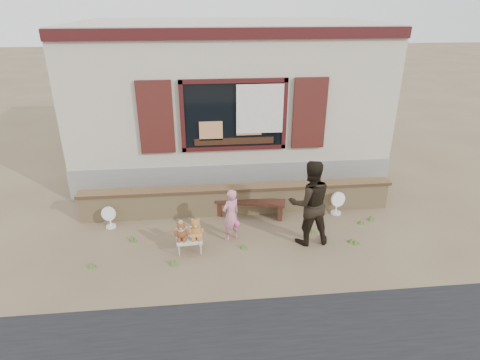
{
  "coord_description": "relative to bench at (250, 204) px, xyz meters",
  "views": [
    {
      "loc": [
        -0.81,
        -7.16,
        4.49
      ],
      "look_at": [
        0.0,
        0.6,
        1.0
      ],
      "focal_mm": 30.0,
      "sensor_mm": 36.0,
      "label": 1
    }
  ],
  "objects": [
    {
      "name": "fan_right",
      "position": [
        1.98,
        -0.1,
        -0.01
      ],
      "size": [
        0.36,
        0.23,
        0.56
      ],
      "rotation": [
        0.0,
        0.0,
        0.23
      ],
      "color": "white",
      "rests_on": "ground"
    },
    {
      "name": "fan_left",
      "position": [
        -3.07,
        -0.18,
        -0.04
      ],
      "size": [
        0.32,
        0.21,
        0.5
      ],
      "rotation": [
        0.0,
        0.0,
        -0.23
      ],
      "color": "white",
      "rests_on": "ground"
    },
    {
      "name": "bench",
      "position": [
        0.0,
        0.0,
        0.0
      ],
      "size": [
        1.6,
        0.72,
        0.4
      ],
      "rotation": [
        0.0,
        0.0,
        -0.26
      ],
      "color": "#361B13",
      "rests_on": "ground"
    },
    {
      "name": "adult",
      "position": [
        1.02,
        -1.16,
        0.59
      ],
      "size": [
        0.89,
        0.71,
        1.76
      ],
      "primitive_type": "imported",
      "rotation": [
        0.0,
        0.0,
        3.19
      ],
      "color": "black",
      "rests_on": "ground"
    },
    {
      "name": "ground",
      "position": [
        -0.25,
        -0.8,
        -0.29
      ],
      "size": [
        80.0,
        80.0,
        0.0
      ],
      "primitive_type": "plane",
      "color": "brown",
      "rests_on": "ground"
    },
    {
      "name": "grass_tufts",
      "position": [
        0.17,
        -1.11,
        -0.24
      ],
      "size": [
        5.98,
        1.38,
        0.15
      ],
      "color": "#476428",
      "rests_on": "ground"
    },
    {
      "name": "folding_chair",
      "position": [
        -1.36,
        -1.28,
        -0.02
      ],
      "size": [
        0.52,
        0.47,
        0.3
      ],
      "rotation": [
        0.0,
        0.0,
        0.07
      ],
      "color": "beige",
      "rests_on": "ground"
    },
    {
      "name": "child",
      "position": [
        -0.51,
        -0.93,
        0.27
      ],
      "size": [
        0.49,
        0.45,
        1.12
      ],
      "primitive_type": "imported",
      "rotation": [
        0.0,
        0.0,
        3.72
      ],
      "color": "pink",
      "rests_on": "ground"
    },
    {
      "name": "brick_wall",
      "position": [
        -0.25,
        0.2,
        0.05
      ],
      "size": [
        7.1,
        0.36,
        0.67
      ],
      "color": "tan",
      "rests_on": "ground"
    },
    {
      "name": "teddy_bear_right",
      "position": [
        -1.22,
        -1.27,
        0.22
      ],
      "size": [
        0.33,
        0.29,
        0.42
      ],
      "primitive_type": null,
      "rotation": [
        0.0,
        0.0,
        0.07
      ],
      "color": "olive",
      "rests_on": "folding_chair"
    },
    {
      "name": "teddy_bear_left",
      "position": [
        -1.5,
        -1.29,
        0.2
      ],
      "size": [
        0.3,
        0.27,
        0.39
      ],
      "primitive_type": null,
      "rotation": [
        0.0,
        0.0,
        0.07
      ],
      "color": "brown",
      "rests_on": "folding_chair"
    },
    {
      "name": "shopfront",
      "position": [
        -0.25,
        3.69,
        1.71
      ],
      "size": [
        8.04,
        5.13,
        4.0
      ],
      "color": "#ACA08B",
      "rests_on": "ground"
    }
  ]
}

